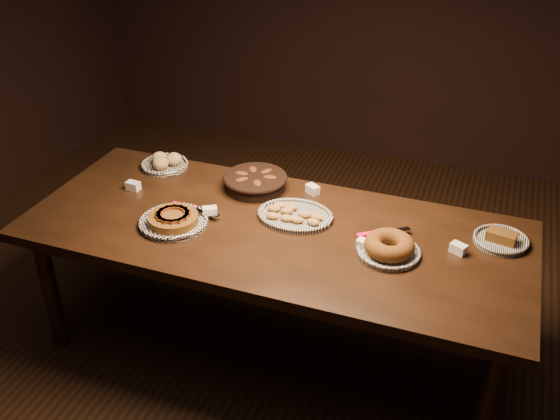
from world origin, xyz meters
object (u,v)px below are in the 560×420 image
(buffet_table, at_px, (274,240))
(bundt_cake_plate, at_px, (389,247))
(apple_tart_plate, at_px, (174,220))
(madeleine_platter, at_px, (294,215))

(buffet_table, distance_m, bundt_cake_plate, 0.57)
(apple_tart_plate, height_order, bundt_cake_plate, bundt_cake_plate)
(buffet_table, xyz_separation_m, bundt_cake_plate, (0.56, -0.03, 0.11))
(buffet_table, relative_size, apple_tart_plate, 6.70)
(apple_tart_plate, xyz_separation_m, madeleine_platter, (0.52, 0.25, -0.01))
(buffet_table, distance_m, apple_tart_plate, 0.49)
(apple_tart_plate, relative_size, madeleine_platter, 0.98)
(buffet_table, xyz_separation_m, madeleine_platter, (0.07, 0.11, 0.09))
(buffet_table, height_order, apple_tart_plate, apple_tart_plate)
(buffet_table, height_order, madeleine_platter, madeleine_platter)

